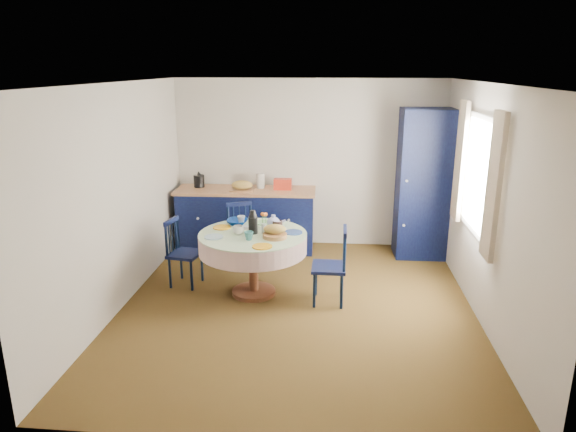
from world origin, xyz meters
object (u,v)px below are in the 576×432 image
Objects in this scene: kitchen_counter at (246,218)px; mug_d at (241,219)px; chair_far at (242,235)px; mug_a at (238,230)px; mug_c at (277,225)px; chair_left at (182,252)px; cobalt_bowl at (237,222)px; mug_b at (249,236)px; pantry_cabinet at (424,184)px; dining_table at (254,243)px; chair_right at (332,265)px.

mug_d is at bearing -84.27° from kitchen_counter.
chair_far is 0.64m from mug_d.
chair_far is 6.98× the size of mug_a.
mug_c is at bearing 30.76° from mug_a.
chair_far is 0.97m from mug_c.
chair_left reaches higher than cobalt_bowl.
mug_b is at bearing -72.51° from mug_d.
mug_b is at bearing -67.38° from cobalt_bowl.
dining_table is at bearing -146.15° from pantry_cabinet.
mug_b is (-0.95, -0.10, 0.36)m from chair_right.
mug_b reaches higher than cobalt_bowl.
mug_b is 0.53m from mug_c.
pantry_cabinet reaches higher than cobalt_bowl.
mug_c reaches higher than cobalt_bowl.
kitchen_counter reaches higher than mug_c.
chair_far is 0.68m from cobalt_bowl.
cobalt_bowl is at bearing -109.44° from chair_far.
chair_left is 0.94m from chair_far.
kitchen_counter reaches higher than chair_far.
mug_d reaches higher than cobalt_bowl.
pantry_cabinet is 2.69m from mug_d.
chair_left is 3.27× the size of cobalt_bowl.
chair_left is 1.10m from mug_b.
mug_a is 0.48× the size of cobalt_bowl.
mug_a is at bearing -84.38° from mug_d.
pantry_cabinet is 21.46× the size of mug_d.
pantry_cabinet is 2.66m from chair_far.
kitchen_counter is 21.01× the size of mug_d.
kitchen_counter reaches higher than mug_d.
cobalt_bowl is (-0.25, 0.33, 0.15)m from dining_table.
chair_right reaches higher than mug_c.
pantry_cabinet is (2.57, -0.05, 0.58)m from kitchen_counter.
mug_a reaches higher than cobalt_bowl.
dining_table reaches higher than mug_a.
dining_table is 0.38m from mug_c.
chair_right is at bearing 6.09° from mug_b.
mug_a is (0.13, -0.95, 0.38)m from chair_far.
chair_far reaches higher than chair_left.
mug_b is 0.67m from mug_d.
dining_table is at bearing -78.54° from kitchen_counter.
pantry_cabinet is at bearing 34.53° from mug_c.
chair_far reaches higher than mug_d.
kitchen_counter reaches higher than mug_b.
chair_far is at bearing -129.44° from chair_right.
mug_b is at bearing -93.22° from dining_table.
mug_b is (0.16, -0.20, 0.00)m from mug_a.
kitchen_counter is 16.46× the size of mug_a.
dining_table reaches higher than mug_d.
pantry_cabinet is 2.86m from mug_b.
dining_table is 0.25m from mug_a.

